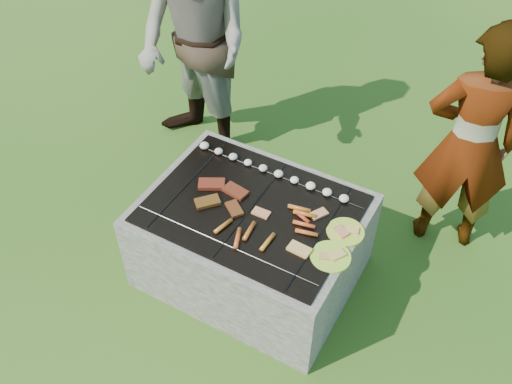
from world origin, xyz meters
The scene contains 10 objects.
lawn centered at (0.00, 0.00, 0.00)m, with size 60.00×60.00×0.00m, color #1F4310.
fire_pit centered at (0.00, 0.00, 0.28)m, with size 1.30×1.00×0.62m.
mushrooms centered at (-0.03, 0.32, 0.63)m, with size 1.06×0.06×0.04m.
pork_slabs centered at (-0.22, 0.00, 0.62)m, with size 0.40×0.30×0.02m.
sausages centered at (0.19, -0.07, 0.62)m, with size 0.53×0.48×0.03m.
bread_on_grate centered at (0.30, -0.04, 0.62)m, with size 0.44×0.40×0.02m.
plate_far centered at (0.56, 0.10, 0.61)m, with size 0.26×0.26×0.03m.
plate_near centered at (0.56, -0.11, 0.61)m, with size 0.27×0.27×0.03m.
cook centered at (1.00, 0.94, 0.82)m, with size 0.60×0.39×1.64m, color gray.
bystander centered at (-0.98, 0.88, 0.97)m, with size 0.94×0.73×1.93m, color gray.
Camera 1 is at (1.17, -2.03, 3.07)m, focal length 40.00 mm.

